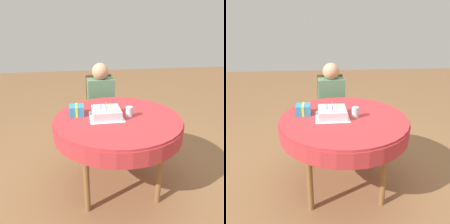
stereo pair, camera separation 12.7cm
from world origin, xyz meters
The scene contains 8 objects.
ground_plane centered at (0.00, 0.00, 0.00)m, with size 12.00×12.00×0.00m, color #8C603D.
dining_table centered at (0.00, 0.00, 0.65)m, with size 1.17×1.17×0.74m.
chair centered at (-0.07, 0.91, 0.48)m, with size 0.39×0.39×0.91m.
person centered at (-0.06, 0.82, 0.65)m, with size 0.33×0.30×1.09m.
napkin centered at (-0.10, 0.01, 0.74)m, with size 0.30×0.30×0.00m.
birthday_cake centered at (-0.10, 0.01, 0.78)m, with size 0.25×0.25×0.12m.
drinking_glass centered at (0.10, -0.02, 0.79)m, with size 0.06×0.06×0.10m.
gift_box centered at (-0.37, 0.09, 0.78)m, with size 0.13×0.14×0.10m.
Camera 1 is at (-0.34, -1.79, 1.51)m, focal length 35.00 mm.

